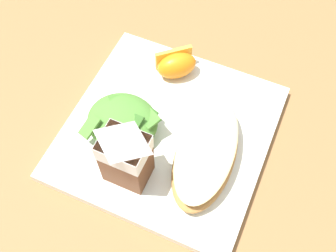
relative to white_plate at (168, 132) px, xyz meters
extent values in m
plane|color=olive|center=(0.00, 0.00, -0.01)|extent=(3.00, 3.00, 0.00)
cube|color=white|center=(0.00, 0.00, 0.00)|extent=(0.28, 0.28, 0.02)
ellipsoid|color=#B77F42|center=(-0.06, 0.02, 0.02)|extent=(0.10, 0.18, 0.03)
ellipsoid|color=brown|center=(-0.06, 0.02, 0.03)|extent=(0.09, 0.16, 0.01)
ellipsoid|color=#EAD184|center=(-0.06, 0.02, 0.04)|extent=(0.09, 0.17, 0.01)
ellipsoid|color=#4C8433|center=(0.06, 0.02, 0.03)|extent=(0.10, 0.09, 0.04)
cube|color=#336023|center=(0.04, 0.03, 0.04)|extent=(0.03, 0.03, 0.02)
cube|color=#3D7028|center=(0.05, 0.02, 0.04)|extent=(0.04, 0.04, 0.01)
cube|color=#4C8433|center=(0.09, 0.06, 0.04)|extent=(0.03, 0.04, 0.02)
cube|color=#336023|center=(0.03, 0.00, 0.04)|extent=(0.04, 0.03, 0.01)
cube|color=#4C8433|center=(0.07, 0.01, 0.04)|extent=(0.04, 0.04, 0.02)
cube|color=#4C8433|center=(0.02, 0.01, 0.04)|extent=(0.04, 0.04, 0.02)
cube|color=brown|center=(0.02, 0.08, 0.05)|extent=(0.06, 0.04, 0.09)
cube|color=white|center=(0.02, 0.08, 0.08)|extent=(0.06, 0.04, 0.03)
pyramid|color=white|center=(0.02, 0.08, 0.11)|extent=(0.06, 0.04, 0.02)
ellipsoid|color=orange|center=(0.03, -0.10, 0.03)|extent=(0.07, 0.07, 0.04)
cube|color=gold|center=(0.04, -0.11, 0.03)|extent=(0.05, 0.04, 0.03)
camera|label=1|loc=(-0.12, 0.26, 0.52)|focal=43.77mm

